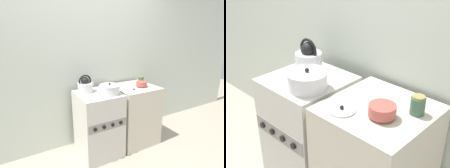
# 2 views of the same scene
# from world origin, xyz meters

# --- Properties ---
(ground_plane) EXTENTS (12.00, 12.00, 0.00)m
(ground_plane) POSITION_xyz_m (0.00, 0.00, 0.00)
(ground_plane) COLOR #B2A893
(wall_back) EXTENTS (7.00, 0.06, 2.50)m
(wall_back) POSITION_xyz_m (0.00, 0.68, 1.25)
(wall_back) COLOR silver
(wall_back) RESTS_ON ground_plane
(stove) EXTENTS (0.53, 0.58, 0.87)m
(stove) POSITION_xyz_m (0.00, 0.28, 0.44)
(stove) COLOR beige
(stove) RESTS_ON ground_plane
(counter) EXTENTS (0.61, 0.61, 0.87)m
(counter) POSITION_xyz_m (0.60, 0.31, 0.44)
(counter) COLOR beige
(counter) RESTS_ON ground_plane
(kettle) EXTENTS (0.24, 0.20, 0.23)m
(kettle) POSITION_xyz_m (-0.12, 0.40, 0.96)
(kettle) COLOR silver
(kettle) RESTS_ON stove
(cooking_pot) EXTENTS (0.27, 0.27, 0.15)m
(cooking_pot) POSITION_xyz_m (0.12, 0.18, 0.93)
(cooking_pot) COLOR silver
(cooking_pot) RESTS_ON stove
(enamel_bowl) EXTENTS (0.15, 0.15, 0.08)m
(enamel_bowl) POSITION_xyz_m (0.68, 0.23, 0.92)
(enamel_bowl) COLOR #B75147
(enamel_bowl) RESTS_ON counter
(storage_jar) EXTENTS (0.08, 0.08, 0.11)m
(storage_jar) POSITION_xyz_m (0.80, 0.40, 0.93)
(storage_jar) COLOR #3F664C
(storage_jar) RESTS_ON counter
(loose_pot_lid) EXTENTS (0.17, 0.17, 0.03)m
(loose_pot_lid) POSITION_xyz_m (0.47, 0.13, 0.88)
(loose_pot_lid) COLOR silver
(loose_pot_lid) RESTS_ON counter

